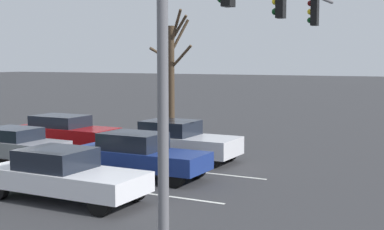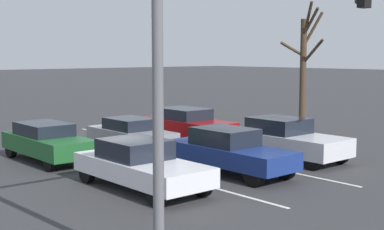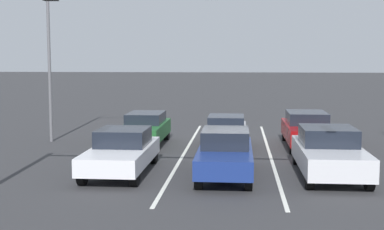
{
  "view_description": "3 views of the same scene",
  "coord_description": "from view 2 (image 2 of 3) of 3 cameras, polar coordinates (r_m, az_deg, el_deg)",
  "views": [
    {
      "loc": [
        14.75,
        16.41,
        3.92
      ],
      "look_at": [
        -1.11,
        8.14,
        2.08
      ],
      "focal_mm": 50.0,
      "sensor_mm": 36.0,
      "label": 1
    },
    {
      "loc": [
        12.29,
        19.04,
        3.92
      ],
      "look_at": [
        0.97,
        5.96,
        1.97
      ],
      "focal_mm": 50.0,
      "sensor_mm": 36.0,
      "label": 2
    },
    {
      "loc": [
        -0.48,
        23.59,
        3.79
      ],
      "look_at": [
        1.1,
        5.89,
        1.89
      ],
      "focal_mm": 50.0,
      "sensor_mm": 36.0,
      "label": 3
    }
  ],
  "objects": [
    {
      "name": "traffic_signal_gantry",
      "position": [
        12.45,
        12.4,
        11.05
      ],
      "size": [
        12.67,
        0.37,
        6.41
      ],
      "color": "slate",
      "rests_on": "ground_plane"
    },
    {
      "name": "car_maroon_leftlane_second",
      "position": [
        24.39,
        -0.5,
        -0.97
      ],
      "size": [
        1.85,
        4.68,
        1.49
      ],
      "color": "maroon",
      "rests_on": "ground_plane"
    },
    {
      "name": "car_gray_midlane_second",
      "position": [
        21.93,
        -6.54,
        -2.02
      ],
      "size": [
        1.7,
        4.22,
        1.36
      ],
      "color": "gray",
      "rests_on": "ground_plane"
    },
    {
      "name": "car_darkgreen_rightlane_second",
      "position": [
        20.45,
        -15.25,
        -2.71
      ],
      "size": [
        1.7,
        4.43,
        1.41
      ],
      "color": "#1E5928",
      "rests_on": "ground_plane"
    },
    {
      "name": "bare_tree_near",
      "position": [
        26.3,
        11.86,
        4.94
      ],
      "size": [
        1.35,
        2.11,
        6.38
      ],
      "color": "#423323",
      "rests_on": "ground_plane"
    },
    {
      "name": "ground_plane",
      "position": [
        23.0,
        -7.94,
        -3.44
      ],
      "size": [
        240.0,
        240.0,
        0.0
      ],
      "primitive_type": "plane",
      "color": "#333335"
    },
    {
      "name": "car_navy_midlane_front",
      "position": [
        17.78,
        3.89,
        -3.79
      ],
      "size": [
        1.7,
        4.74,
        1.5
      ],
      "color": "navy",
      "rests_on": "ground_plane"
    },
    {
      "name": "car_silver_leftlane_front",
      "position": [
        20.45,
        9.84,
        -2.52
      ],
      "size": [
        1.95,
        4.75,
        1.55
      ],
      "color": "silver",
      "rests_on": "ground_plane"
    },
    {
      "name": "lane_stripe_left_divider",
      "position": [
        22.16,
        -0.98,
        -3.74
      ],
      "size": [
        0.12,
        16.6,
        0.01
      ],
      "primitive_type": "cube",
      "color": "silver",
      "rests_on": "ground_plane"
    },
    {
      "name": "lane_stripe_center_divider",
      "position": [
        20.19,
        -8.42,
        -4.81
      ],
      "size": [
        0.12,
        16.6,
        0.01
      ],
      "primitive_type": "cube",
      "color": "silver",
      "rests_on": "ground_plane"
    },
    {
      "name": "car_white_rightlane_front",
      "position": [
        15.78,
        -5.59,
        -5.26
      ],
      "size": [
        1.84,
        4.71,
        1.44
      ],
      "color": "silver",
      "rests_on": "ground_plane"
    }
  ]
}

